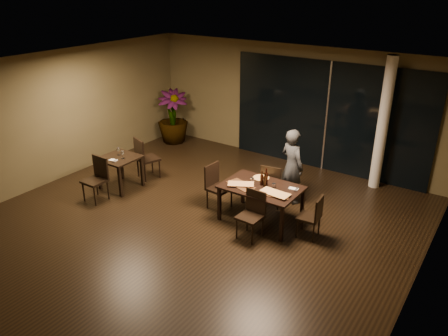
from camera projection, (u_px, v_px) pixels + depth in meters
The scene contains 32 objects.
ground at pixel (196, 223), 8.65m from camera, with size 8.00×8.00×0.00m, color black.
wall_back at pixel (292, 104), 11.12m from camera, with size 8.00×0.10×3.00m, color brown.
wall_left at pixel (57, 116), 10.15m from camera, with size 0.10×8.00×3.00m, color brown.
wall_right at pixel (428, 214), 5.96m from camera, with size 0.10×8.00×3.00m, color brown.
ceiling at pixel (192, 69), 7.44m from camera, with size 8.00×8.00×0.04m, color silver.
window_panel at pixel (327, 117), 10.59m from camera, with size 5.00×0.06×2.70m, color black.
column at pixel (383, 125), 9.57m from camera, with size 0.24×0.24×3.00m, color white.
main_table at pixel (261, 190), 8.47m from camera, with size 1.50×1.00×0.75m.
side_table at pixel (120, 162), 9.87m from camera, with size 0.80×0.80×0.75m.
chair_main_far at pixel (272, 183), 9.08m from camera, with size 0.50×0.50×0.95m.
chair_main_near at pixel (252, 212), 8.02m from camera, with size 0.44×0.44×0.91m.
chair_main_left at pixel (216, 184), 9.06m from camera, with size 0.47×0.47×0.95m.
chair_main_right at pixel (313, 215), 7.99m from camera, with size 0.42×0.42×0.84m.
chair_side_far at pixel (144, 156), 10.35m from camera, with size 0.60×0.60×1.02m.
chair_side_near at pixel (97, 176), 9.39m from camera, with size 0.45×0.45×0.96m.
diner at pixel (292, 166), 9.18m from camera, with size 0.55×0.37×1.63m, color #2B2D2F.
potted_plant at pixel (173, 117), 12.61m from camera, with size 0.84×0.84×1.53m, color #1F521B.
pizza_board_left at pixel (241, 185), 8.48m from camera, with size 0.58×0.29×0.01m, color #402614.
pizza_board_right at pixel (275, 194), 8.12m from camera, with size 0.56×0.28×0.01m, color #432615.
oblong_pizza_left at pixel (241, 184), 8.47m from camera, with size 0.48×0.22×0.02m, color maroon, non-canonical shape.
oblong_pizza_right at pixel (275, 193), 8.12m from camera, with size 0.54×0.25×0.02m, color maroon, non-canonical shape.
round_pizza at pixel (261, 178), 8.78m from camera, with size 0.32×0.32×0.01m, color #BB3814.
bottle_a at pixel (262, 178), 8.44m from camera, with size 0.06×0.06×0.29m, color black, non-canonical shape.
bottle_b at pixel (265, 180), 8.36m from camera, with size 0.06×0.06×0.29m, color black, non-canonical shape.
bottle_c at pixel (266, 177), 8.42m from camera, with size 0.08×0.08×0.35m, color black, non-canonical shape.
tumbler_left at pixel (252, 180), 8.61m from camera, with size 0.07×0.07×0.09m, color white.
tumbler_right at pixel (274, 186), 8.37m from camera, with size 0.08×0.08×0.09m, color white.
napkin_near at pixel (284, 196), 8.06m from camera, with size 0.18×0.10×0.01m, color white.
napkin_far at pixel (293, 189), 8.33m from camera, with size 0.18×0.10×0.01m, color white.
wine_glass_a at pixel (118, 151), 9.91m from camera, with size 0.08×0.08×0.18m, color white, non-canonical shape.
wine_glass_b at pixel (123, 155), 9.72m from camera, with size 0.08×0.08×0.18m, color white, non-canonical shape.
side_napkin at pixel (113, 160), 9.64m from camera, with size 0.18×0.11×0.01m, color silver.
Camera 1 is at (4.69, -5.88, 4.46)m, focal length 35.00 mm.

